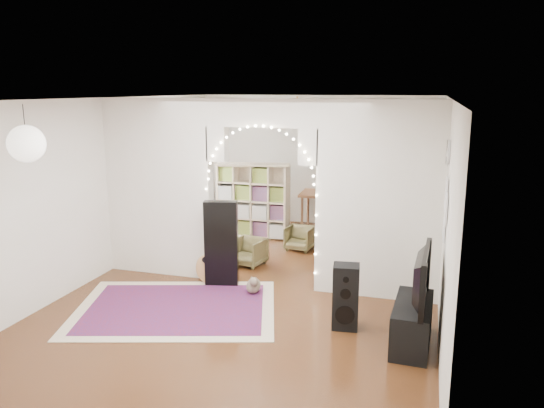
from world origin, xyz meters
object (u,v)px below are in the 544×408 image
(dining_table, at_px, (330,196))
(dining_chair_right, at_px, (300,238))
(floor_speaker, at_px, (346,297))
(bookcase, at_px, (253,200))
(media_console, at_px, (412,324))
(dining_chair_left, at_px, (249,252))
(acoustic_guitar, at_px, (207,258))

(dining_table, distance_m, dining_chair_right, 1.67)
(floor_speaker, relative_size, dining_chair_right, 1.69)
(bookcase, bearing_deg, dining_table, 25.09)
(bookcase, bearing_deg, floor_speaker, -67.46)
(media_console, bearing_deg, bookcase, 132.41)
(dining_table, bearing_deg, bookcase, -145.89)
(floor_speaker, height_order, dining_chair_right, floor_speaker)
(dining_chair_left, bearing_deg, media_console, -25.38)
(dining_chair_right, bearing_deg, acoustic_guitar, -108.35)
(bookcase, xyz_separation_m, dining_chair_right, (1.08, -0.61, -0.50))
(dining_table, bearing_deg, dining_chair_left, -110.06)
(acoustic_guitar, xyz_separation_m, dining_table, (1.16, 3.60, 0.29))
(dining_table, height_order, dining_chair_left, dining_table)
(acoustic_guitar, height_order, floor_speaker, acoustic_guitar)
(bookcase, bearing_deg, dining_chair_left, -85.03)
(floor_speaker, height_order, dining_chair_left, floor_speaker)
(floor_speaker, bearing_deg, acoustic_guitar, 149.95)
(dining_chair_left, relative_size, dining_chair_right, 1.04)
(acoustic_guitar, height_order, media_console, acoustic_guitar)
(floor_speaker, distance_m, media_console, 0.83)
(media_console, bearing_deg, dining_chair_right, 125.75)
(dining_table, xyz_separation_m, dining_chair_right, (-0.25, -1.58, -0.47))
(acoustic_guitar, bearing_deg, dining_table, 65.50)
(floor_speaker, bearing_deg, dining_table, 95.34)
(media_console, xyz_separation_m, dining_chair_left, (-2.67, 2.09, -0.03))
(acoustic_guitar, bearing_deg, floor_speaker, -29.05)
(acoustic_guitar, height_order, dining_table, acoustic_guitar)
(bookcase, distance_m, dining_chair_right, 1.34)
(acoustic_guitar, relative_size, dining_chair_right, 1.93)
(media_console, bearing_deg, dining_chair_left, 144.30)
(dining_table, xyz_separation_m, dining_chair_left, (-0.85, -2.64, -0.46))
(dining_table, bearing_deg, acoustic_guitar, -110.16)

